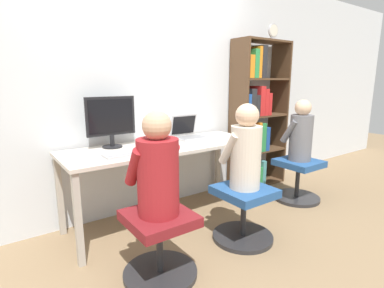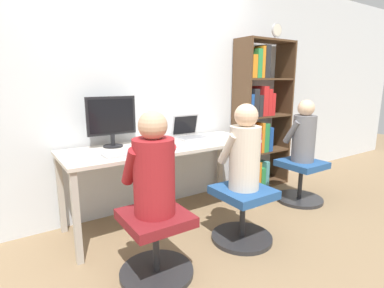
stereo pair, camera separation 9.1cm
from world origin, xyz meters
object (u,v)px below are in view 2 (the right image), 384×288
object	(u,v)px
desk_clock	(277,31)
person_at_laptop	(244,151)
office_chair_left	(156,242)
person_near_shelf	(304,134)
desktop_monitor	(112,120)
laptop	(190,133)
keyboard	(127,153)
office_chair_right	(243,212)
office_chair_side	(301,179)
bookshelf	(258,121)
person_at_monitor	(154,169)

from	to	relation	value
desk_clock	person_at_laptop	bearing A→B (deg)	-146.61
office_chair_left	person_near_shelf	distance (m)	2.09
desktop_monitor	person_near_shelf	xyz separation A→B (m)	(1.95, -0.63, -0.23)
desktop_monitor	laptop	bearing A→B (deg)	-2.87
keyboard	office_chair_right	distance (m)	1.11
desktop_monitor	keyboard	xyz separation A→B (m)	(-0.01, -0.35, -0.24)
keyboard	office_chair_right	xyz separation A→B (m)	(0.80, -0.56, -0.52)
laptop	office_chair_side	distance (m)	1.39
desktop_monitor	office_chair_side	size ratio (longest dim) A/B	0.88
desktop_monitor	office_chair_left	size ratio (longest dim) A/B	0.88
laptop	bookshelf	size ratio (longest dim) A/B	0.17
office_chair_left	office_chair_side	size ratio (longest dim) A/B	1.00
desktop_monitor	office_chair_side	bearing A→B (deg)	-18.04
bookshelf	person_near_shelf	bearing A→B (deg)	-81.66
office_chair_right	person_at_monitor	bearing A→B (deg)	-178.83
desk_clock	office_chair_left	bearing A→B (deg)	-157.94
office_chair_left	person_near_shelf	size ratio (longest dim) A/B	0.77
person_at_monitor	person_at_laptop	world-z (taller)	person_at_laptop
office_chair_left	office_chair_right	bearing A→B (deg)	1.52
person_at_laptop	person_at_monitor	bearing A→B (deg)	-178.49
person_at_laptop	office_chair_right	bearing A→B (deg)	-90.00
person_near_shelf	desk_clock	bearing A→B (deg)	81.57
laptop	bookshelf	distance (m)	1.04
person_at_laptop	keyboard	bearing A→B (deg)	145.26
keyboard	desktop_monitor	bearing A→B (deg)	89.14
desktop_monitor	bookshelf	distance (m)	1.87
keyboard	office_chair_side	bearing A→B (deg)	-8.19
desktop_monitor	person_at_laptop	xyz separation A→B (m)	(0.80, -0.91, -0.21)
laptop	person_at_monitor	distance (m)	1.25
person_at_laptop	office_chair_side	distance (m)	1.31
laptop	person_near_shelf	world-z (taller)	person_near_shelf
keyboard	person_at_laptop	distance (m)	0.98
person_at_monitor	desk_clock	distance (m)	2.53
office_chair_right	office_chair_side	size ratio (longest dim) A/B	1.00
office_chair_left	desk_clock	distance (m)	2.81
person_at_laptop	desk_clock	size ratio (longest dim) A/B	3.91
desktop_monitor	person_near_shelf	size ratio (longest dim) A/B	0.68
bookshelf	desk_clock	xyz separation A→B (m)	(0.17, -0.08, 1.08)
desktop_monitor	keyboard	distance (m)	0.43
laptop	office_chair_side	world-z (taller)	laptop
desktop_monitor	desk_clock	bearing A→B (deg)	-2.68
keyboard	office_chair_left	world-z (taller)	keyboard
office_chair_right	desk_clock	distance (m)	2.25
person_at_laptop	person_near_shelf	bearing A→B (deg)	13.55
office_chair_side	desktop_monitor	bearing A→B (deg)	161.96
office_chair_side	person_near_shelf	distance (m)	0.53
desktop_monitor	desk_clock	xyz separation A→B (m)	(2.03, -0.10, 0.94)
office_chair_side	laptop	bearing A→B (deg)	152.17
person_at_monitor	bookshelf	xyz separation A→B (m)	(1.91, 0.91, 0.08)
office_chair_right	desk_clock	xyz separation A→B (m)	(1.24, 0.82, 1.69)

